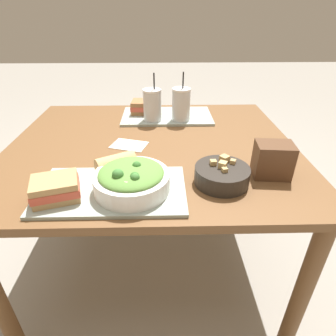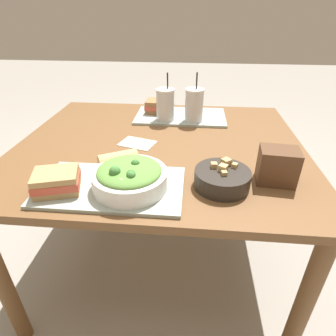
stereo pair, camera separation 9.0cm
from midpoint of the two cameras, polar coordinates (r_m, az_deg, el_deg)
The scene contains 13 objects.
ground_plane at distance 1.63m, azimuth 0.35°, elevation -18.30°, with size 12.00×12.00×0.00m, color gray.
dining_table at distance 1.23m, azimuth 0.45°, elevation 1.28°, with size 1.19×1.03×0.72m.
tray_near at distance 0.90m, azimuth -8.63°, elevation -3.84°, with size 0.46×0.26×0.01m.
tray_far at distance 1.47m, azimuth 4.35°, elevation 10.41°, with size 0.46×0.26×0.01m.
salad_bowl at distance 0.86m, azimuth -4.83°, elevation -1.80°, with size 0.23×0.23×0.10m.
soup_bowl at distance 0.91m, azimuth 13.76°, elevation -2.03°, with size 0.18×0.18×0.08m.
sandwich_near at distance 0.90m, azimuth -19.07°, elevation -2.66°, with size 0.16×0.14×0.06m.
baguette_near at distance 0.96m, azimuth -7.26°, elevation 1.26°, with size 0.15×0.12×0.07m.
sandwich_far at distance 1.50m, azimuth -0.21°, elevation 12.41°, with size 0.13×0.12×0.06m.
drink_cup_dark at distance 1.38m, azimuth 1.55°, elevation 12.51°, with size 0.09×0.09×0.23m.
drink_cup_red at distance 1.38m, azimuth 7.23°, elevation 12.33°, with size 0.09×0.09×0.23m.
chip_bag at distance 0.98m, azimuth 23.86°, elevation 0.30°, with size 0.13×0.10×0.12m.
napkin_folded at distance 1.18m, azimuth -4.08°, elevation 4.97°, with size 0.16×0.14×0.00m.
Camera 2 is at (0.13, -1.07, 1.22)m, focal length 30.00 mm.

